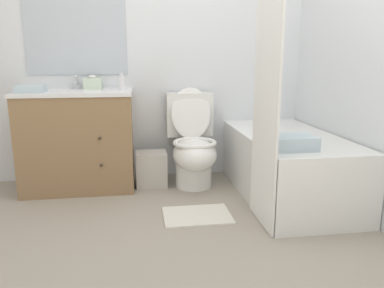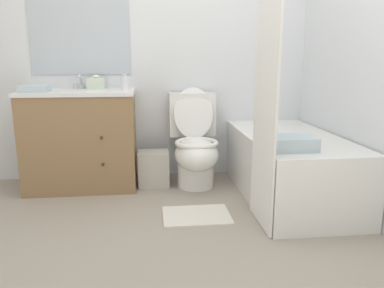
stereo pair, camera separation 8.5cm
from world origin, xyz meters
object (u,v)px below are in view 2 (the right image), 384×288
(soap_dispenser, at_px, (125,82))
(bath_mat, at_px, (196,216))
(wastebasket, at_px, (154,168))
(toilet, at_px, (195,145))
(bath_towel_folded, at_px, (292,143))
(bathtub, at_px, (289,166))
(vanity_cabinet, at_px, (82,138))
(hand_towel_folded, at_px, (34,89))
(tissue_box, at_px, (96,83))
(sink_faucet, at_px, (82,85))

(soap_dispenser, height_order, bath_mat, soap_dispenser)
(wastebasket, distance_m, soap_dispenser, 0.79)
(toilet, bearing_deg, bath_mat, -96.04)
(wastebasket, bearing_deg, bath_towel_folded, -44.13)
(bathtub, bearing_deg, vanity_cabinet, 164.92)
(hand_towel_folded, bearing_deg, toilet, 1.98)
(bathtub, distance_m, hand_towel_folded, 2.11)
(vanity_cabinet, bearing_deg, soap_dispenser, 10.31)
(bathtub, bearing_deg, wastebasket, 159.10)
(vanity_cabinet, xyz_separation_m, bath_towel_folded, (1.50, -0.91, 0.13))
(bathtub, distance_m, soap_dispenser, 1.54)
(bathtub, bearing_deg, hand_towel_folded, 170.40)
(vanity_cabinet, relative_size, toilet, 1.09)
(toilet, bearing_deg, hand_towel_folded, -178.02)
(toilet, xyz_separation_m, bath_mat, (-0.07, -0.69, -0.35))
(tissue_box, bearing_deg, vanity_cabinet, -131.29)
(tissue_box, relative_size, soap_dispenser, 1.04)
(toilet, bearing_deg, bath_towel_folded, -57.60)
(toilet, distance_m, bath_mat, 0.78)
(toilet, relative_size, tissue_box, 5.80)
(bathtub, xyz_separation_m, bath_mat, (-0.78, -0.31, -0.25))
(wastebasket, bearing_deg, soap_dispenser, 153.66)
(bath_towel_folded, bearing_deg, bathtub, 69.40)
(wastebasket, bearing_deg, sink_faucet, 159.61)
(wastebasket, bearing_deg, bath_mat, -68.20)
(bathtub, height_order, bath_towel_folded, bath_towel_folded)
(vanity_cabinet, bearing_deg, tissue_box, 48.71)
(tissue_box, bearing_deg, bath_mat, -49.97)
(bathtub, relative_size, wastebasket, 4.74)
(vanity_cabinet, xyz_separation_m, toilet, (0.97, -0.07, -0.07))
(wastebasket, bearing_deg, tissue_box, 158.28)
(sink_faucet, relative_size, tissue_box, 0.97)
(wastebasket, xyz_separation_m, tissue_box, (-0.48, 0.19, 0.73))
(bath_towel_folded, bearing_deg, tissue_box, 142.35)
(tissue_box, distance_m, hand_towel_folded, 0.52)
(sink_faucet, relative_size, wastebasket, 0.47)
(bathtub, distance_m, wastebasket, 1.15)
(toilet, height_order, tissue_box, tissue_box)
(vanity_cabinet, xyz_separation_m, bathtub, (1.68, -0.45, -0.17))
(toilet, height_order, hand_towel_folded, hand_towel_folded)
(tissue_box, height_order, hand_towel_folded, tissue_box)
(vanity_cabinet, xyz_separation_m, bath_mat, (0.90, -0.77, -0.42))
(soap_dispenser, bearing_deg, toilet, -13.34)
(vanity_cabinet, bearing_deg, bath_towel_folded, -31.27)
(sink_faucet, distance_m, wastebasket, 0.97)
(toilet, height_order, bath_towel_folded, toilet)
(bathtub, relative_size, tissue_box, 9.77)
(tissue_box, height_order, bath_towel_folded, tissue_box)
(bath_mat, bearing_deg, toilet, 83.96)
(bath_towel_folded, bearing_deg, soap_dispenser, 138.84)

